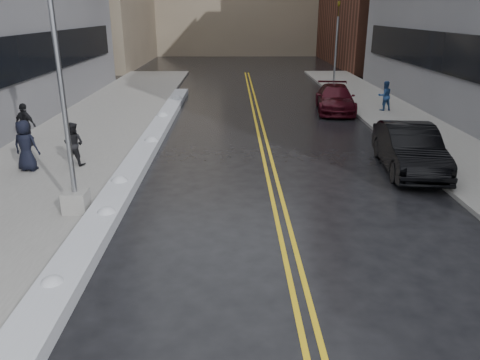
{
  "coord_description": "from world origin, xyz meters",
  "views": [
    {
      "loc": [
        1.12,
        -10.25,
        5.49
      ],
      "look_at": [
        1.31,
        1.34,
        1.3
      ],
      "focal_mm": 35.0,
      "sensor_mm": 36.0,
      "label": 1
    }
  ],
  "objects_px": {
    "lamppost": "(67,129)",
    "pedestrian_d": "(26,125)",
    "pedestrian_east": "(385,96)",
    "car_black": "(409,149)",
    "fire_hydrant": "(409,129)",
    "pedestrian_b": "(74,144)",
    "car_maroon": "(335,99)",
    "traffic_signal": "(336,43)",
    "pedestrian_c": "(26,146)"
  },
  "relations": [
    {
      "from": "pedestrian_c",
      "to": "pedestrian_east",
      "type": "distance_m",
      "value": 19.06
    },
    {
      "from": "fire_hydrant",
      "to": "pedestrian_east",
      "type": "distance_m",
      "value": 6.23
    },
    {
      "from": "traffic_signal",
      "to": "pedestrian_c",
      "type": "distance_m",
      "value": 23.57
    },
    {
      "from": "fire_hydrant",
      "to": "pedestrian_east",
      "type": "height_order",
      "value": "pedestrian_east"
    },
    {
      "from": "pedestrian_east",
      "to": "traffic_signal",
      "type": "bearing_deg",
      "value": -92.45
    },
    {
      "from": "car_black",
      "to": "pedestrian_c",
      "type": "bearing_deg",
      "value": -173.49
    },
    {
      "from": "traffic_signal",
      "to": "pedestrian_c",
      "type": "relative_size",
      "value": 3.31
    },
    {
      "from": "fire_hydrant",
      "to": "traffic_signal",
      "type": "distance_m",
      "value": 14.3
    },
    {
      "from": "fire_hydrant",
      "to": "car_black",
      "type": "height_order",
      "value": "car_black"
    },
    {
      "from": "lamppost",
      "to": "pedestrian_c",
      "type": "distance_m",
      "value": 4.87
    },
    {
      "from": "pedestrian_b",
      "to": "pedestrian_c",
      "type": "distance_m",
      "value": 1.59
    },
    {
      "from": "lamppost",
      "to": "pedestrian_east",
      "type": "height_order",
      "value": "lamppost"
    },
    {
      "from": "car_black",
      "to": "pedestrian_b",
      "type": "bearing_deg",
      "value": -176.36
    },
    {
      "from": "traffic_signal",
      "to": "pedestrian_east",
      "type": "bearing_deg",
      "value": -80.75
    },
    {
      "from": "lamppost",
      "to": "car_maroon",
      "type": "xyz_separation_m",
      "value": [
        10.37,
        14.66,
        -1.79
      ]
    },
    {
      "from": "pedestrian_b",
      "to": "car_maroon",
      "type": "relative_size",
      "value": 0.31
    },
    {
      "from": "lamppost",
      "to": "pedestrian_d",
      "type": "bearing_deg",
      "value": 121.13
    },
    {
      "from": "pedestrian_b",
      "to": "fire_hydrant",
      "type": "bearing_deg",
      "value": -149.66
    },
    {
      "from": "lamppost",
      "to": "pedestrian_east",
      "type": "xyz_separation_m",
      "value": [
        13.08,
        14.17,
        -1.56
      ]
    },
    {
      "from": "lamppost",
      "to": "pedestrian_d",
      "type": "xyz_separation_m",
      "value": [
        -4.17,
        6.91,
        -1.48
      ]
    },
    {
      "from": "traffic_signal",
      "to": "car_black",
      "type": "relative_size",
      "value": 1.19
    },
    {
      "from": "pedestrian_b",
      "to": "pedestrian_east",
      "type": "xyz_separation_m",
      "value": [
        14.45,
        9.86,
        0.03
      ]
    },
    {
      "from": "pedestrian_east",
      "to": "car_black",
      "type": "height_order",
      "value": "pedestrian_east"
    },
    {
      "from": "lamppost",
      "to": "pedestrian_c",
      "type": "xyz_separation_m",
      "value": [
        -2.83,
        3.67,
        -1.48
      ]
    },
    {
      "from": "lamppost",
      "to": "car_black",
      "type": "xyz_separation_m",
      "value": [
        10.8,
        3.86,
        -1.7
      ]
    },
    {
      "from": "pedestrian_d",
      "to": "pedestrian_east",
      "type": "height_order",
      "value": "pedestrian_d"
    },
    {
      "from": "pedestrian_c",
      "to": "pedestrian_east",
      "type": "height_order",
      "value": "pedestrian_c"
    },
    {
      "from": "pedestrian_d",
      "to": "car_black",
      "type": "bearing_deg",
      "value": -167.84
    },
    {
      "from": "pedestrian_east",
      "to": "car_black",
      "type": "relative_size",
      "value": 0.33
    },
    {
      "from": "fire_hydrant",
      "to": "pedestrian_east",
      "type": "bearing_deg",
      "value": 82.83
    },
    {
      "from": "pedestrian_d",
      "to": "pedestrian_b",
      "type": "bearing_deg",
      "value": 160.68
    },
    {
      "from": "pedestrian_d",
      "to": "lamppost",
      "type": "bearing_deg",
      "value": 144.79
    },
    {
      "from": "traffic_signal",
      "to": "pedestrian_east",
      "type": "height_order",
      "value": "traffic_signal"
    },
    {
      "from": "traffic_signal",
      "to": "pedestrian_east",
      "type": "xyz_separation_m",
      "value": [
        1.28,
        -7.83,
        -2.43
      ]
    },
    {
      "from": "fire_hydrant",
      "to": "pedestrian_c",
      "type": "height_order",
      "value": "pedestrian_c"
    },
    {
      "from": "pedestrian_east",
      "to": "car_maroon",
      "type": "height_order",
      "value": "pedestrian_east"
    },
    {
      "from": "car_black",
      "to": "pedestrian_east",
      "type": "bearing_deg",
      "value": 83.25
    },
    {
      "from": "lamppost",
      "to": "traffic_signal",
      "type": "xyz_separation_m",
      "value": [
        11.8,
        22.0,
        0.87
      ]
    },
    {
      "from": "lamppost",
      "to": "pedestrian_b",
      "type": "height_order",
      "value": "lamppost"
    },
    {
      "from": "fire_hydrant",
      "to": "pedestrian_c",
      "type": "relative_size",
      "value": 0.4
    },
    {
      "from": "lamppost",
      "to": "car_maroon",
      "type": "distance_m",
      "value": 18.04
    },
    {
      "from": "pedestrian_b",
      "to": "pedestrian_d",
      "type": "bearing_deg",
      "value": -27.76
    },
    {
      "from": "pedestrian_c",
      "to": "car_maroon",
      "type": "bearing_deg",
      "value": -130.44
    },
    {
      "from": "traffic_signal",
      "to": "car_maroon",
      "type": "relative_size",
      "value": 1.18
    },
    {
      "from": "lamppost",
      "to": "pedestrian_c",
      "type": "height_order",
      "value": "lamppost"
    },
    {
      "from": "pedestrian_b",
      "to": "lamppost",
      "type": "bearing_deg",
      "value": 122.95
    },
    {
      "from": "car_black",
      "to": "car_maroon",
      "type": "bearing_deg",
      "value": 97.99
    },
    {
      "from": "fire_hydrant",
      "to": "pedestrian_b",
      "type": "xyz_separation_m",
      "value": [
        -13.68,
        -3.7,
        0.4
      ]
    },
    {
      "from": "pedestrian_d",
      "to": "car_maroon",
      "type": "bearing_deg",
      "value": -128.3
    },
    {
      "from": "pedestrian_c",
      "to": "pedestrian_d",
      "type": "height_order",
      "value": "pedestrian_c"
    }
  ]
}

